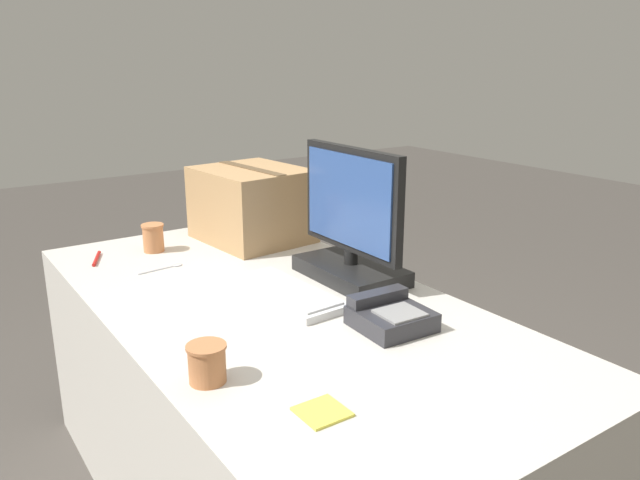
# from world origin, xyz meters

# --- Properties ---
(office_desk) EXTENTS (1.80, 0.90, 0.71)m
(office_desk) POSITION_xyz_m (0.00, 0.00, 0.36)
(office_desk) COLOR beige
(office_desk) RESTS_ON ground_plane
(monitor) EXTENTS (0.45, 0.22, 0.42)m
(monitor) POSITION_xyz_m (-0.04, 0.30, 0.87)
(monitor) COLOR black
(monitor) RESTS_ON office_desk
(keyboard) EXTENTS (0.41, 0.18, 0.03)m
(keyboard) POSITION_xyz_m (-0.02, 0.05, 0.73)
(keyboard) COLOR silver
(keyboard) RESTS_ON office_desk
(desk_phone) EXTENTS (0.19, 0.19, 0.08)m
(desk_phone) POSITION_xyz_m (0.31, 0.16, 0.75)
(desk_phone) COLOR #2D2D33
(desk_phone) RESTS_ON office_desk
(paper_cup_left) EXTENTS (0.08, 0.08, 0.10)m
(paper_cup_left) POSITION_xyz_m (-0.67, -0.11, 0.77)
(paper_cup_left) COLOR #BC7547
(paper_cup_left) RESTS_ON office_desk
(paper_cup_right) EXTENTS (0.09, 0.09, 0.09)m
(paper_cup_right) POSITION_xyz_m (0.31, -0.35, 0.76)
(paper_cup_right) COLOR #BC7547
(paper_cup_right) RESTS_ON office_desk
(spoon) EXTENTS (0.03, 0.16, 0.00)m
(spoon) POSITION_xyz_m (-0.46, -0.14, 0.72)
(spoon) COLOR silver
(spoon) RESTS_ON office_desk
(cardboard_box) EXTENTS (0.43, 0.38, 0.28)m
(cardboard_box) POSITION_xyz_m (-0.60, 0.25, 0.85)
(cardboard_box) COLOR tan
(cardboard_box) RESTS_ON office_desk
(pen_marker) EXTENTS (0.14, 0.07, 0.01)m
(pen_marker) POSITION_xyz_m (-0.68, -0.31, 0.72)
(pen_marker) COLOR red
(pen_marker) RESTS_ON office_desk
(sticky_note_pad) EXTENTS (0.09, 0.09, 0.01)m
(sticky_note_pad) POSITION_xyz_m (0.55, -0.22, 0.72)
(sticky_note_pad) COLOR #E5DB4C
(sticky_note_pad) RESTS_ON office_desk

